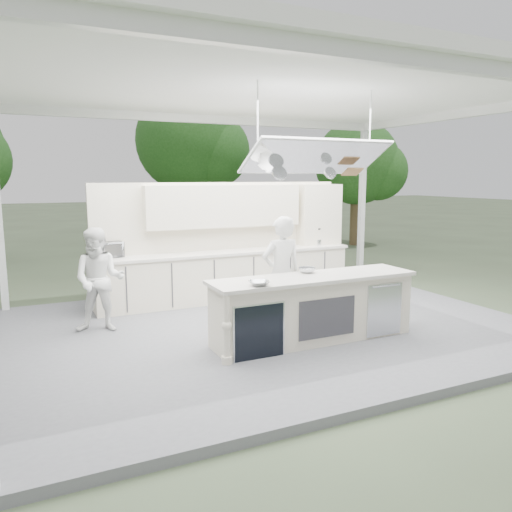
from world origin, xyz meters
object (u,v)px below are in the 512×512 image
demo_island (313,308)px  back_counter (228,275)px  sous_chef (99,280)px  head_chef (281,274)px

demo_island → back_counter: 2.82m
demo_island → sous_chef: sous_chef is taller
sous_chef → demo_island: bearing=-12.7°
back_counter → demo_island: bearing=-86.4°
back_counter → sous_chef: 2.76m
back_counter → sous_chef: sous_chef is taller
demo_island → back_counter: (-0.18, 2.81, 0.00)m
sous_chef → head_chef: bearing=-3.4°
demo_island → sous_chef: 3.25m
demo_island → sous_chef: size_ratio=1.94×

